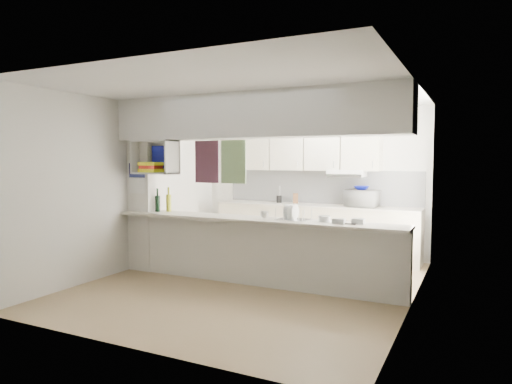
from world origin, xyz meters
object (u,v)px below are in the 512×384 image
Objects in this scene: microwave at (362,198)px; bowl at (362,188)px; wine_bottles at (163,203)px; dish_rack at (293,214)px.

bowl is (-0.02, 0.02, 0.17)m from microwave.
wine_bottles is (-2.56, -2.04, -0.18)m from bowl.
bowl is at bearing 38.63° from wine_bottles.
microwave is 0.18m from bowl.
microwave is 3.28m from wine_bottles.
wine_bottles is (-2.57, -2.03, -0.01)m from microwave.
bowl reaches higher than microwave.
dish_rack is (-0.40, -2.11, -0.23)m from bowl.
dish_rack is 1.16× the size of wine_bottles.
wine_bottles is (-2.15, 0.06, 0.05)m from dish_rack.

